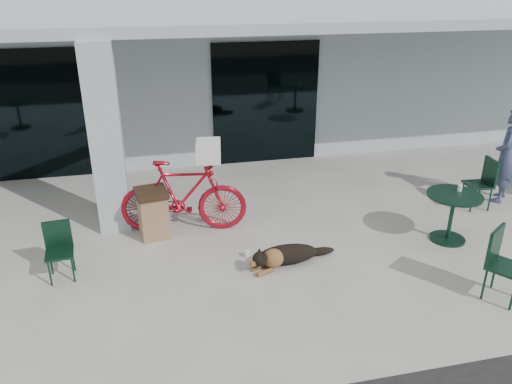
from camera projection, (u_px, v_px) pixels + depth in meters
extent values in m
plane|color=#B4B2AA|center=(224.00, 290.00, 6.90)|extent=(80.00, 80.00, 0.00)
cube|color=#A4B2B9|center=(171.00, 45.00, 13.59)|extent=(22.00, 7.00, 4.50)
cube|color=black|center=(27.00, 117.00, 10.16)|extent=(2.80, 0.06, 2.70)
cube|color=black|center=(266.00, 104.00, 11.17)|extent=(2.40, 0.06, 2.70)
cube|color=#A4B2B9|center=(106.00, 140.00, 8.02)|extent=(0.50, 0.50, 3.12)
cube|color=#A4B2B9|center=(186.00, 23.00, 8.82)|extent=(22.00, 2.80, 0.18)
imported|color=#AE0E1F|center=(183.00, 196.00, 8.27)|extent=(2.17, 0.91, 1.26)
cube|color=white|center=(209.00, 151.00, 7.98)|extent=(0.46, 0.57, 0.31)
cylinder|color=white|center=(247.00, 254.00, 7.69)|extent=(0.09, 0.09, 0.11)
imported|color=#424C70|center=(507.00, 156.00, 9.31)|extent=(0.77, 0.77, 1.81)
cylinder|color=white|center=(460.00, 188.00, 7.99)|extent=(0.07, 0.07, 0.10)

